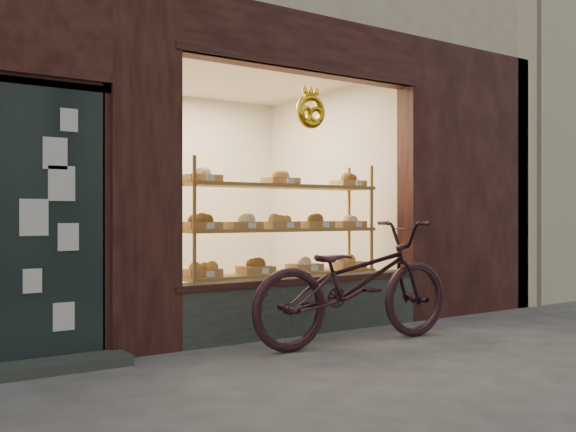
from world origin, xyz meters
TOP-DOWN VIEW (x-y plane):
  - ground at (0.00, 0.00)m, footprint 90.00×90.00m
  - neighbor_right at (9.60, 5.50)m, footprint 12.00×7.00m
  - display_shelf at (0.45, 2.55)m, footprint 2.20×0.45m
  - bicycle at (0.53, 1.45)m, footprint 2.13×0.84m

SIDE VIEW (x-z plane):
  - ground at x=0.00m, z-range 0.00..0.00m
  - bicycle at x=0.53m, z-range 0.00..1.10m
  - display_shelf at x=0.45m, z-range 0.00..1.70m
  - neighbor_right at x=9.60m, z-range 0.00..9.00m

